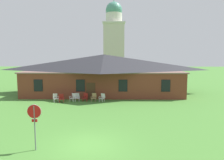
# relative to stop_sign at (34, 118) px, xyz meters

# --- Properties ---
(ground_plane) EXTENTS (200.00, 200.00, 0.00)m
(ground_plane) POSITION_rel_stop_sign_xyz_m (2.87, 0.70, -1.89)
(ground_plane) COLOR #477F33
(brick_building) EXTENTS (21.91, 10.40, 5.65)m
(brick_building) POSITION_rel_stop_sign_xyz_m (2.87, 18.98, 0.99)
(brick_building) COLOR brown
(brick_building) RESTS_ON ground
(dome_tower) EXTENTS (5.18, 5.18, 19.02)m
(dome_tower) POSITION_rel_stop_sign_xyz_m (4.23, 38.62, 6.80)
(dome_tower) COLOR beige
(dome_tower) RESTS_ON ground
(stop_sign) EXTENTS (0.81, 0.07, 2.66)m
(stop_sign) POSITION_rel_stop_sign_xyz_m (0.00, 0.00, 0.00)
(stop_sign) COLOR slate
(stop_sign) RESTS_ON ground
(lawn_chair_by_porch) EXTENTS (0.84, 0.87, 0.96)m
(lawn_chair_by_porch) POSITION_rel_stop_sign_xyz_m (-2.53, 12.65, -1.39)
(lawn_chair_by_porch) COLOR silver
(lawn_chair_by_porch) RESTS_ON ground
(lawn_chair_near_door) EXTENTS (0.75, 0.80, 0.96)m
(lawn_chair_near_door) POSITION_rel_stop_sign_xyz_m (-1.77, 12.40, -1.39)
(lawn_chair_near_door) COLOR maroon
(lawn_chair_near_door) RESTS_ON ground
(lawn_chair_left_end) EXTENTS (0.79, 0.83, 0.96)m
(lawn_chair_left_end) POSITION_rel_stop_sign_xyz_m (-0.49, 12.94, -1.39)
(lawn_chair_left_end) COLOR silver
(lawn_chair_left_end) RESTS_ON ground
(lawn_chair_middle) EXTENTS (0.71, 0.75, 0.96)m
(lawn_chair_middle) POSITION_rel_stop_sign_xyz_m (-0.05, 13.12, -1.39)
(lawn_chair_middle) COLOR white
(lawn_chair_middle) RESTS_ON ground
(lawn_chair_right_end) EXTENTS (0.69, 0.72, 0.96)m
(lawn_chair_right_end) POSITION_rel_stop_sign_xyz_m (0.95, 13.11, -1.39)
(lawn_chair_right_end) COLOR maroon
(lawn_chair_right_end) RESTS_ON ground
(lawn_chair_far_side) EXTENTS (0.70, 0.73, 0.96)m
(lawn_chair_far_side) POSITION_rel_stop_sign_xyz_m (1.99, 13.03, -1.39)
(lawn_chair_far_side) COLOR tan
(lawn_chair_far_side) RESTS_ON ground
(lawn_chair_under_eave) EXTENTS (0.81, 0.85, 0.96)m
(lawn_chair_under_eave) POSITION_rel_stop_sign_xyz_m (3.01, 12.84, -1.39)
(lawn_chair_under_eave) COLOR white
(lawn_chair_under_eave) RESTS_ON ground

